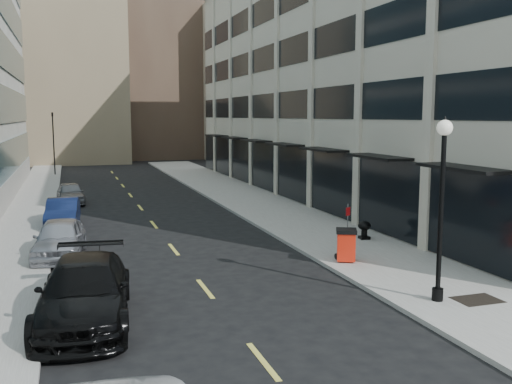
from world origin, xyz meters
TOP-DOWN VIEW (x-y plane):
  - sidewalk_right at (7.50, 20.00)m, footprint 5.00×80.00m
  - sidewalk_left at (-6.50, 20.00)m, footprint 3.00×80.00m
  - building_right at (16.94, 26.99)m, footprint 15.30×46.50m
  - skyline_tan_near at (-4.00, 68.00)m, footprint 14.00×18.00m
  - skyline_brown at (8.00, 72.00)m, footprint 12.00×16.00m
  - skyline_stone at (18.00, 66.00)m, footprint 10.00×14.00m
  - grate_far at (7.60, 3.80)m, footprint 1.40×1.00m
  - road_centerline at (0.00, 17.00)m, footprint 0.15×68.20m
  - traffic_signal at (-5.50, 48.00)m, footprint 0.66×0.66m
  - car_black_pickup at (-3.91, 6.00)m, footprint 3.10×6.28m
  - car_silver_sedan at (-4.67, 14.00)m, footprint 2.39×4.86m
  - car_blue_sedan at (-4.60, 21.00)m, footprint 1.86×4.55m
  - car_grey_sedan at (-4.17, 29.06)m, footprint 1.94×4.25m
  - trash_bin at (5.92, 9.30)m, footprint 1.04×1.04m
  - lamppost at (6.40, 4.15)m, footprint 0.47×0.47m
  - sign_post at (6.40, 10.13)m, footprint 0.24×0.13m
  - urn_planter at (8.60, 12.70)m, footprint 0.59×0.59m

SIDE VIEW (x-z plane):
  - road_centerline at x=0.00m, z-range 0.00..0.01m
  - sidewalk_right at x=7.50m, z-range 0.00..0.15m
  - sidewalk_left at x=-6.50m, z-range 0.00..0.15m
  - grate_far at x=7.60m, z-range 0.15..0.16m
  - urn_planter at x=8.60m, z-range 0.24..1.06m
  - car_grey_sedan at x=-4.17m, z-range 0.00..1.42m
  - car_blue_sedan at x=-4.60m, z-range 0.00..1.47m
  - car_silver_sedan at x=-4.67m, z-range 0.00..1.59m
  - trash_bin at x=5.92m, z-range 0.20..1.47m
  - car_black_pickup at x=-3.91m, z-range 0.00..1.76m
  - sign_post at x=6.40m, z-range 0.48..2.60m
  - lamppost at x=6.40m, z-range 0.64..6.28m
  - traffic_signal at x=-5.50m, z-range 2.23..9.21m
  - building_right at x=16.94m, z-range -0.13..18.12m
  - skyline_stone at x=18.00m, z-range 0.00..20.00m
  - skyline_tan_near at x=-4.00m, z-range 0.00..28.00m
  - skyline_brown at x=8.00m, z-range 0.00..34.00m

